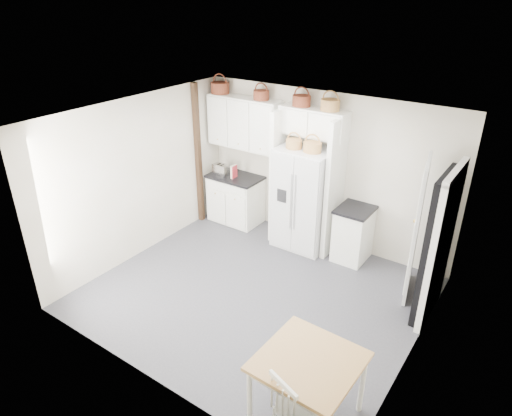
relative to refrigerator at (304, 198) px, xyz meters
The scene contains 28 objects.
floor 1.87m from the refrigerator, 84.80° to the right, with size 4.50×4.50×0.00m, color #37353F.
ceiling 2.39m from the refrigerator, 84.80° to the right, with size 4.50×4.50×0.00m, color white.
wall_back 0.57m from the refrigerator, 66.86° to the left, with size 4.50×4.50×0.00m, color beige.
wall_left 2.70m from the refrigerator, 141.86° to the right, with size 4.00×4.00×0.00m, color beige.
wall_right 2.94m from the refrigerator, 34.49° to the right, with size 4.00×4.00×0.00m, color beige.
refrigerator is the anchor object (origin of this frame).
base_cab_left 1.54m from the refrigerator, behind, with size 0.94×0.60×0.88m, color white.
base_cab_right 1.00m from the refrigerator, ahead, with size 0.50×0.59×0.87m, color white.
dining_table 3.61m from the refrigerator, 59.90° to the right, with size 0.95×0.95×0.79m, color #97602D.
windsor_chair 3.89m from the refrigerator, 61.49° to the right, with size 0.43×0.39×0.88m, color white.
counter_left 1.48m from the refrigerator, behind, with size 0.98×0.64×0.04m, color black.
counter_right 0.90m from the refrigerator, ahead, with size 0.54×0.63×0.04m, color black.
toaster 1.74m from the refrigerator, behind, with size 0.29×0.17×0.20m, color silver.
cookbook_red 1.45m from the refrigerator, behind, with size 0.03×0.15×0.23m, color #B12831.
cookbook_cream 1.47m from the refrigerator, behind, with size 0.03×0.16×0.24m, color beige.
basket_upper_a 2.46m from the refrigerator, behind, with size 0.34×0.34×0.19m, color #5A2212.
basket_upper_c 1.86m from the refrigerator, 169.77° to the left, with size 0.27×0.27×0.16m, color #5A2212.
basket_bridge_a 1.59m from the refrigerator, 142.33° to the left, with size 0.30×0.30×0.17m, color #5A2212.
basket_bridge_b 1.60m from the refrigerator, 34.41° to the left, with size 0.30×0.30×0.17m, color #A36242.
basket_fridge_a 0.96m from the refrigerator, 151.08° to the right, with size 0.27×0.27×0.14m, color #A36242.
basket_fridge_b 0.97m from the refrigerator, 33.91° to the right, with size 0.29×0.29×0.16m, color #A36242.
upper_cabinet 1.71m from the refrigerator, behind, with size 1.40×0.34×0.90m, color white.
bridge_cabinet 1.27m from the refrigerator, 90.00° to the left, with size 1.12×0.34×0.45m, color white.
fridge_panel_left 0.58m from the refrigerator, behind, with size 0.08×0.60×2.30m, color white.
fridge_panel_right 0.58m from the refrigerator, ahead, with size 0.08×0.60×2.30m, color white.
trim_post 2.12m from the refrigerator, behind, with size 0.09×0.09×2.60m, color black.
doorway_void 2.40m from the refrigerator, 15.69° to the right, with size 0.18×0.85×2.05m, color black.
door_slab 1.98m from the refrigerator, ahead, with size 0.80×0.04×2.05m, color white.
Camera 1 is at (3.12, -4.48, 4.08)m, focal length 32.00 mm.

